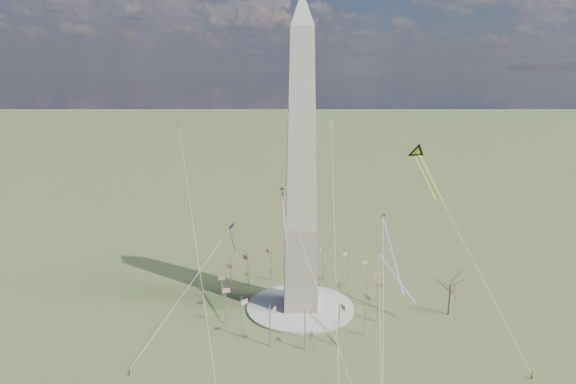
{
  "coord_description": "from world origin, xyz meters",
  "views": [
    {
      "loc": [
        -8.16,
        -158.42,
        78.79
      ],
      "look_at": [
        -4.14,
        0.0,
        40.34
      ],
      "focal_mm": 32.0,
      "sensor_mm": 36.0,
      "label": 1
    }
  ],
  "objects_px": {
    "washington_monument": "(301,168)",
    "tree_near": "(451,283)",
    "person_east": "(532,376)",
    "kite_delta_black": "(418,155)",
    "person_west": "(130,372)"
  },
  "relations": [
    {
      "from": "tree_near",
      "to": "person_east",
      "type": "height_order",
      "value": "tree_near"
    },
    {
      "from": "person_east",
      "to": "kite_delta_black",
      "type": "height_order",
      "value": "kite_delta_black"
    },
    {
      "from": "washington_monument",
      "to": "kite_delta_black",
      "type": "relative_size",
      "value": 5.37
    },
    {
      "from": "kite_delta_black",
      "to": "washington_monument",
      "type": "bearing_deg",
      "value": -3.66
    },
    {
      "from": "washington_monument",
      "to": "tree_near",
      "type": "bearing_deg",
      "value": -6.72
    },
    {
      "from": "washington_monument",
      "to": "person_east",
      "type": "bearing_deg",
      "value": -35.83
    },
    {
      "from": "person_east",
      "to": "kite_delta_black",
      "type": "relative_size",
      "value": 0.11
    },
    {
      "from": "washington_monument",
      "to": "person_east",
      "type": "relative_size",
      "value": 50.89
    },
    {
      "from": "tree_near",
      "to": "person_west",
      "type": "distance_m",
      "value": 100.93
    },
    {
      "from": "washington_monument",
      "to": "tree_near",
      "type": "xyz_separation_m",
      "value": [
        48.37,
        -5.7,
        -36.87
      ]
    },
    {
      "from": "washington_monument",
      "to": "kite_delta_black",
      "type": "distance_m",
      "value": 38.75
    },
    {
      "from": "washington_monument",
      "to": "kite_delta_black",
      "type": "bearing_deg",
      "value": 7.24
    },
    {
      "from": "washington_monument",
      "to": "person_west",
      "type": "relative_size",
      "value": 67.15
    },
    {
      "from": "tree_near",
      "to": "person_west",
      "type": "height_order",
      "value": "tree_near"
    },
    {
      "from": "person_west",
      "to": "kite_delta_black",
      "type": "height_order",
      "value": "kite_delta_black"
    }
  ]
}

